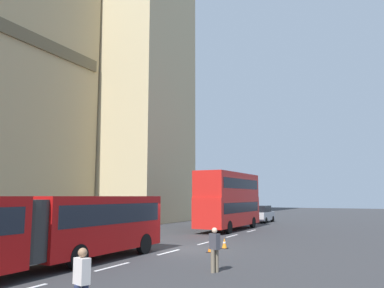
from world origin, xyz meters
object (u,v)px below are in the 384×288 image
(sedan_lead, at_px, (262,214))
(pedestrian_near_cones, at_px, (82,282))
(double_decker_bus, at_px, (229,198))
(traffic_cone_west, at_px, (210,247))
(articulated_bus, at_px, (18,228))
(traffic_cone_middle, at_px, (224,243))
(pedestrian_by_kerb, at_px, (215,248))

(sedan_lead, xyz_separation_m, pedestrian_near_cones, (-35.11, -6.08, -0.00))
(double_decker_bus, bearing_deg, traffic_cone_west, -162.92)
(articulated_bus, bearing_deg, traffic_cone_middle, -21.26)
(double_decker_bus, distance_m, pedestrian_by_kerb, 18.74)
(double_decker_bus, distance_m, pedestrian_near_cones, 25.13)
(sedan_lead, bearing_deg, double_decker_bus, -178.48)
(articulated_bus, relative_size, traffic_cone_middle, 27.87)
(double_decker_bus, distance_m, traffic_cone_west, 13.65)
(sedan_lead, relative_size, pedestrian_near_cones, 2.60)
(double_decker_bus, height_order, pedestrian_by_kerb, double_decker_bus)
(articulated_bus, height_order, traffic_cone_middle, articulated_bus)
(sedan_lead, height_order, traffic_cone_west, sedan_lead)
(sedan_lead, relative_size, traffic_cone_west, 7.59)
(articulated_bus, relative_size, pedestrian_near_cones, 9.57)
(articulated_bus, bearing_deg, pedestrian_near_cones, -116.31)
(double_decker_bus, xyz_separation_m, sedan_lead, (10.72, 0.28, -1.79))
(sedan_lead, xyz_separation_m, traffic_cone_middle, (-21.86, -4.33, -0.63))
(articulated_bus, relative_size, traffic_cone_west, 27.87)
(traffic_cone_west, bearing_deg, double_decker_bus, 17.08)
(traffic_cone_west, bearing_deg, sedan_lead, 10.18)
(traffic_cone_middle, height_order, pedestrian_by_kerb, pedestrian_by_kerb)
(articulated_bus, bearing_deg, traffic_cone_west, -24.41)
(articulated_bus, xyz_separation_m, double_decker_bus, (21.52, 0.00, 0.96))
(articulated_bus, height_order, pedestrian_near_cones, articulated_bus)
(pedestrian_near_cones, bearing_deg, traffic_cone_west, 9.12)
(traffic_cone_west, xyz_separation_m, pedestrian_near_cones, (-11.55, -1.85, 0.63))
(articulated_bus, relative_size, double_decker_bus, 1.70)
(pedestrian_near_cones, relative_size, pedestrian_by_kerb, 1.00)
(articulated_bus, bearing_deg, sedan_lead, 0.51)
(pedestrian_near_cones, distance_m, pedestrian_by_kerb, 6.83)
(sedan_lead, xyz_separation_m, traffic_cone_west, (-23.55, -4.23, -0.63))
(double_decker_bus, relative_size, pedestrian_near_cones, 5.63)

